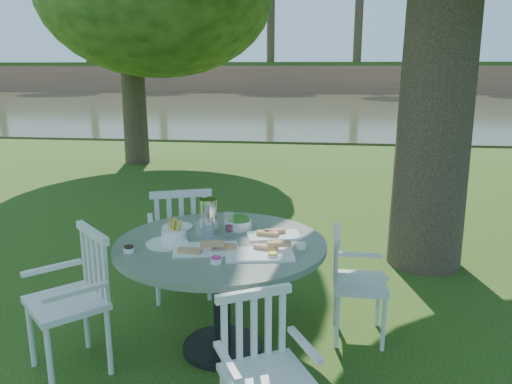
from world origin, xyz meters
TOP-DOWN VIEW (x-y plane):
  - ground at (0.00, 0.00)m, footprint 140.00×140.00m
  - table at (-0.08, -1.05)m, footprint 1.42×1.42m
  - chair_ne at (0.80, -0.74)m, footprint 0.39×0.41m
  - chair_nw at (-0.58, -0.28)m, footprint 0.63×0.61m
  - chair_sw at (-0.95, -1.36)m, footprint 0.65×0.64m
  - chair_se at (0.30, -1.90)m, footprint 0.55×0.54m
  - tableware at (-0.12, -0.99)m, footprint 1.15×0.80m
  - river at (0.00, 23.00)m, footprint 100.00×28.00m
  - far_bank at (0.28, 41.12)m, footprint 100.00×18.00m

SIDE VIEW (x-z plane):
  - ground at x=0.00m, z-range 0.00..0.00m
  - river at x=0.00m, z-range -0.06..0.06m
  - chair_ne at x=0.80m, z-range 0.07..0.89m
  - chair_se at x=0.30m, z-range 0.07..0.90m
  - chair_sw at x=-0.95m, z-range 0.08..1.02m
  - chair_nw at x=-0.58m, z-range 0.09..1.07m
  - table at x=-0.08m, z-range 0.25..1.06m
  - tableware at x=-0.12m, z-range 0.73..0.98m
  - far_bank at x=0.28m, z-range -0.35..14.85m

